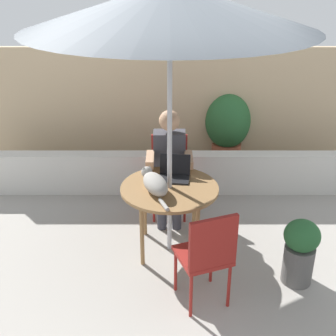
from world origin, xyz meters
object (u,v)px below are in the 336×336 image
potted_plant_near_fence (298,249)px  patio_umbrella (168,6)px  chair_occupied (168,169)px  laptop (173,171)px  cat (153,183)px  chair_empty (206,252)px  potted_plant_by_chair (226,128)px  person_seated (168,161)px  patio_table (168,193)px

potted_plant_near_fence → patio_umbrella: bearing=156.4°
chair_occupied → laptop: 0.59m
patio_umbrella → cat: size_ratio=3.98×
potted_plant_near_fence → chair_empty: bearing=-160.1°
chair_empty → cat: size_ratio=1.44×
chair_empty → potted_plant_by_chair: (0.48, 2.69, 0.07)m
person_seated → cat: person_seated is taller
patio_umbrella → chair_empty: patio_umbrella is taller
laptop → chair_occupied: bearing=95.2°
patio_table → cat: (-0.14, -0.08, 0.15)m
potted_plant_near_fence → person_seated: bearing=136.2°
person_seated → patio_table: bearing=-90.0°
potted_plant_near_fence → potted_plant_by_chair: bearing=98.7°
patio_umbrella → person_seated: patio_umbrella is taller
patio_table → potted_plant_by_chair: (0.78, 1.89, -0.03)m
chair_empty → person_seated: size_ratio=0.73×
patio_umbrella → cat: bearing=-149.3°
chair_empty → potted_plant_near_fence: 0.92m
patio_umbrella → person_seated: 1.72m
cat → potted_plant_near_fence: bearing=-17.9°
potted_plant_near_fence → cat: bearing=162.1°
potted_plant_by_chair → chair_empty: bearing=-100.2°
chair_occupied → cat: size_ratio=1.44×
patio_table → laptop: (0.05, 0.21, 0.13)m
chair_empty → potted_plant_near_fence: chair_empty is taller
chair_occupied → chair_empty: (0.30, -1.56, 0.00)m
patio_table → person_seated: 0.60m
patio_umbrella → chair_occupied: 1.93m
laptop → potted_plant_near_fence: 1.38m
patio_table → potted_plant_near_fence: bearing=-23.6°
patio_umbrella → laptop: 1.56m
patio_table → potted_plant_by_chair: potted_plant_by_chair is taller
chair_occupied → laptop: (0.05, -0.55, 0.23)m
patio_umbrella → chair_empty: 1.98m
patio_umbrella → chair_empty: (0.30, -0.81, -1.78)m
potted_plant_by_chair → person_seated: bearing=-121.3°
patio_umbrella → chair_empty: bearing=-69.7°
patio_umbrella → potted_plant_near_fence: patio_umbrella is taller
potted_plant_by_chair → chair_occupied: bearing=-124.8°
chair_occupied → potted_plant_by_chair: size_ratio=0.84×
patio_table → potted_plant_near_fence: size_ratio=1.49×
chair_empty → cat: (-0.44, 0.72, 0.25)m
chair_empty → potted_plant_near_fence: size_ratio=1.44×
laptop → patio_umbrella: bearing=-103.3°
person_seated → potted_plant_by_chair: 1.51m
patio_umbrella → chair_occupied: size_ratio=2.77×
laptop → cat: bearing=-122.9°
chair_empty → cat: bearing=121.3°
person_seated → cat: size_ratio=1.98×
cat → potted_plant_near_fence: (1.29, -0.42, -0.44)m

